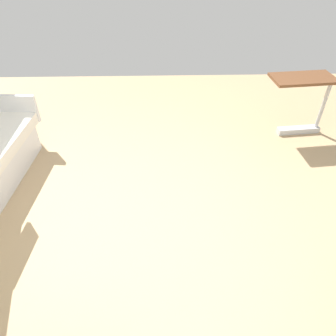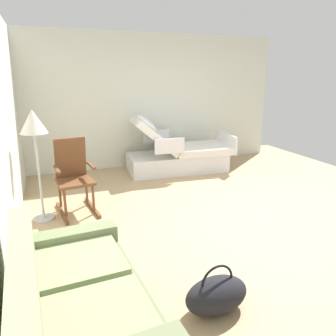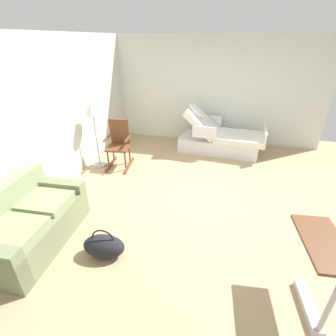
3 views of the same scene
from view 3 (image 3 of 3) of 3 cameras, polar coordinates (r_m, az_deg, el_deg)
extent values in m
plane|color=tan|center=(4.72, 7.10, -5.84)|extent=(7.00, 7.00, 0.00)
cube|color=silver|center=(5.13, -23.99, 11.38)|extent=(5.80, 0.10, 2.70)
cube|color=silver|center=(6.90, 10.95, 16.90)|extent=(0.10, 5.50, 2.70)
cube|color=silver|center=(6.52, 11.51, 5.41)|extent=(1.03, 2.00, 0.35)
cube|color=white|center=(6.40, 15.92, 6.83)|extent=(1.00, 1.23, 0.14)
cube|color=white|center=(6.40, 7.80, 10.54)|extent=(0.97, 0.88, 0.72)
ellipsoid|color=white|center=(6.35, 6.65, 12.95)|extent=(0.38, 0.48, 0.42)
cube|color=silver|center=(5.93, 8.30, 8.12)|extent=(0.08, 0.56, 0.28)
cube|color=silver|center=(6.88, 9.92, 10.77)|extent=(0.08, 0.56, 0.28)
cube|color=silver|center=(6.38, 21.40, 6.95)|extent=(0.95, 0.13, 0.36)
cylinder|color=black|center=(6.37, 3.83, 4.15)|extent=(0.10, 0.10, 0.10)
cylinder|color=black|center=(7.02, 5.35, 6.38)|extent=(0.10, 0.10, 0.10)
cylinder|color=black|center=(6.21, 18.22, 2.10)|extent=(0.10, 0.10, 0.10)
cylinder|color=black|center=(6.87, 18.43, 4.56)|extent=(0.10, 0.10, 0.10)
cube|color=#737D57|center=(4.02, -28.61, -12.36)|extent=(1.64, 0.94, 0.45)
cube|color=gray|center=(3.65, -32.47, -12.66)|extent=(0.71, 0.68, 0.10)
cube|color=gray|center=(4.08, -26.00, -6.50)|extent=(0.71, 0.68, 0.10)
cube|color=gray|center=(4.01, -33.88, -6.53)|extent=(1.61, 0.25, 0.40)
cube|color=#737D57|center=(4.42, -23.49, -6.09)|extent=(0.23, 0.86, 0.60)
cube|color=brown|center=(5.83, -13.03, 0.84)|extent=(0.76, 0.13, 0.05)
cube|color=brown|center=(5.70, -8.93, 0.63)|extent=(0.76, 0.13, 0.05)
cylinder|color=brown|center=(5.45, -9.83, 1.87)|extent=(0.04, 0.04, 0.40)
cylinder|color=brown|center=(5.57, -13.63, 2.04)|extent=(0.04, 0.04, 0.40)
cylinder|color=brown|center=(5.77, -8.86, 3.46)|extent=(0.04, 0.04, 0.40)
cylinder|color=brown|center=(5.88, -12.48, 3.60)|extent=(0.04, 0.04, 0.40)
cube|color=brown|center=(5.59, -11.39, 4.62)|extent=(0.51, 0.53, 0.04)
cube|color=brown|center=(5.66, -11.08, 8.22)|extent=(0.17, 0.44, 0.60)
cube|color=brown|center=(5.42, -9.33, 6.60)|extent=(0.39, 0.09, 0.03)
cube|color=brown|center=(5.56, -13.94, 6.69)|extent=(0.39, 0.09, 0.03)
cylinder|color=#B2B5BA|center=(5.89, -15.36, 0.72)|extent=(0.28, 0.28, 0.03)
cylinder|color=#B2B5BA|center=(5.65, -16.10, 6.05)|extent=(0.03, 0.03, 1.15)
cone|color=silver|center=(5.44, -17.12, 13.15)|extent=(0.34, 0.34, 0.30)
cube|color=#B2B5BA|center=(3.40, 29.55, -25.94)|extent=(0.61, 0.18, 0.08)
cylinder|color=black|center=(3.27, 31.12, -29.59)|extent=(0.07, 0.07, 0.06)
cylinder|color=black|center=(3.56, 28.11, -22.77)|extent=(0.07, 0.07, 0.06)
cylinder|color=#B2B5BA|center=(2.95, 33.28, -24.91)|extent=(0.05, 0.05, 0.74)
cube|color=brown|center=(2.95, 32.28, -14.36)|extent=(0.83, 0.47, 0.04)
ellipsoid|color=black|center=(3.54, -14.53, -17.04)|extent=(0.36, 0.58, 0.30)
torus|color=black|center=(3.45, -14.79, -15.50)|extent=(0.04, 0.30, 0.30)
camera|label=1|loc=(4.78, -23.01, 24.29)|focal=33.68mm
camera|label=2|loc=(2.68, -67.98, -5.39)|focal=34.80mm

